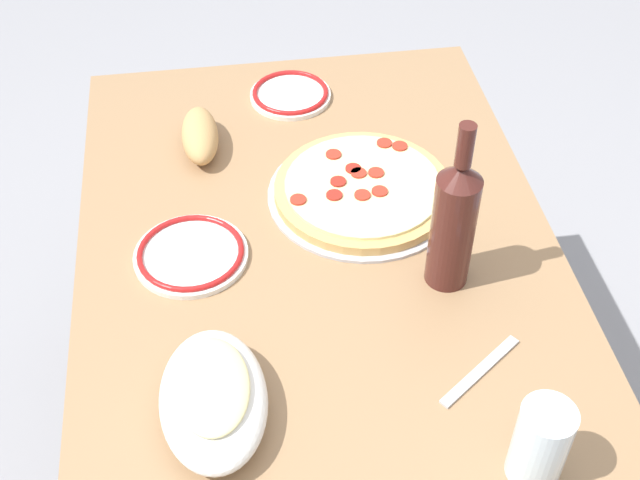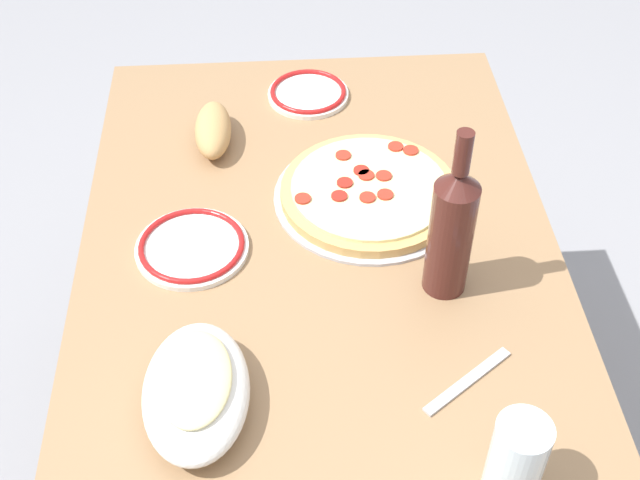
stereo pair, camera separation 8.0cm
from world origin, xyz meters
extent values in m
plane|color=gray|center=(0.00, 0.00, 0.00)|extent=(8.00, 8.00, 0.00)
cube|color=#93704C|center=(0.00, 0.00, 0.70)|extent=(1.19, 0.81, 0.03)
cylinder|color=#33302D|center=(0.54, -0.34, 0.34)|extent=(0.07, 0.07, 0.68)
cylinder|color=#33302D|center=(0.54, 0.34, 0.34)|extent=(0.07, 0.07, 0.68)
cylinder|color=#B7B7BC|center=(0.13, -0.10, 0.72)|extent=(0.34, 0.34, 0.01)
cylinder|color=tan|center=(0.13, -0.10, 0.73)|extent=(0.32, 0.32, 0.02)
cylinder|color=beige|center=(0.13, -0.10, 0.74)|extent=(0.28, 0.28, 0.01)
cylinder|color=maroon|center=(0.14, -0.05, 0.74)|extent=(0.03, 0.03, 0.00)
cylinder|color=#B22D1E|center=(0.22, -0.18, 0.74)|extent=(0.03, 0.03, 0.00)
cylinder|color=#B22D1E|center=(0.10, -0.12, 0.74)|extent=(0.03, 0.03, 0.00)
cylinder|color=#B22D1E|center=(0.22, -0.06, 0.74)|extent=(0.03, 0.03, 0.00)
cylinder|color=maroon|center=(0.11, -0.04, 0.74)|extent=(0.03, 0.03, 0.00)
cylinder|color=maroon|center=(0.17, -0.09, 0.74)|extent=(0.03, 0.03, 0.00)
cylinder|color=#B22D1E|center=(0.16, -0.09, 0.74)|extent=(0.03, 0.03, 0.00)
cylinder|color=#B22D1E|center=(0.10, 0.02, 0.74)|extent=(0.03, 0.03, 0.00)
cylinder|color=#B22D1E|center=(0.24, -0.16, 0.74)|extent=(0.03, 0.03, 0.00)
cylinder|color=#B22D1E|center=(0.15, -0.13, 0.74)|extent=(0.03, 0.03, 0.00)
cylinder|color=#B22D1E|center=(0.10, -0.09, 0.74)|extent=(0.03, 0.03, 0.00)
ellipsoid|color=white|center=(-0.29, 0.19, 0.75)|extent=(0.24, 0.15, 0.07)
ellipsoid|color=#AD2819|center=(-0.29, 0.19, 0.76)|extent=(0.20, 0.12, 0.03)
ellipsoid|color=beige|center=(-0.29, 0.19, 0.78)|extent=(0.17, 0.10, 0.02)
cylinder|color=#471E19|center=(-0.09, -0.19, 0.82)|extent=(0.07, 0.07, 0.21)
cone|color=#471E19|center=(-0.09, -0.19, 0.93)|extent=(0.07, 0.07, 0.03)
cylinder|color=#471E19|center=(-0.09, -0.19, 0.98)|extent=(0.03, 0.03, 0.07)
cylinder|color=silver|center=(-0.45, -0.22, 0.78)|extent=(0.07, 0.07, 0.13)
cylinder|color=white|center=(0.46, -0.01, 0.72)|extent=(0.17, 0.17, 0.01)
torus|color=red|center=(0.46, -0.01, 0.73)|extent=(0.16, 0.16, 0.01)
cylinder|color=white|center=(0.02, 0.21, 0.72)|extent=(0.19, 0.19, 0.01)
torus|color=red|center=(0.02, 0.21, 0.73)|extent=(0.18, 0.18, 0.01)
ellipsoid|color=tan|center=(0.31, 0.18, 0.74)|extent=(0.16, 0.07, 0.06)
cube|color=#B7B7BC|center=(-0.28, -0.20, 0.72)|extent=(0.11, 0.15, 0.00)
camera|label=1|loc=(-0.99, 0.15, 1.72)|focal=47.47mm
camera|label=2|loc=(-1.00, 0.07, 1.72)|focal=47.47mm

